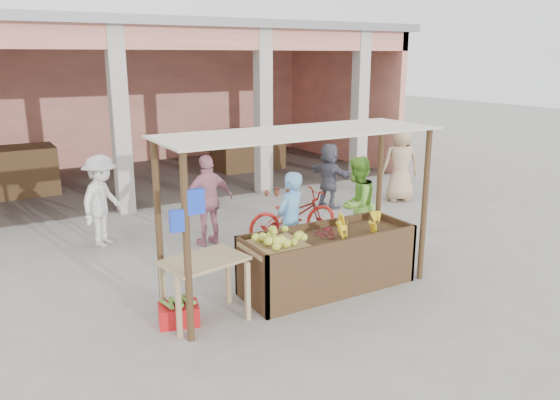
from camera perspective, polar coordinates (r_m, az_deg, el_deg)
ground at (r=8.10m, az=2.00°, el=-9.83°), size 60.00×60.00×0.00m
market_building at (r=15.67m, az=-15.81°, el=11.84°), size 14.40×6.40×4.20m
fruit_stall at (r=8.20m, az=5.00°, el=-6.52°), size 2.60×0.95×0.80m
stall_awning at (r=7.53m, az=1.80°, el=4.10°), size 4.09×1.35×2.39m
banana_heap at (r=8.38m, az=8.33°, el=-2.58°), size 1.02×0.56×0.19m
melon_tray at (r=7.55m, az=-0.55°, el=-4.36°), size 0.81×0.71×0.21m
berry_heap at (r=8.09m, az=5.02°, el=-3.24°), size 0.47×0.39×0.15m
side_table at (r=7.19m, az=-7.92°, el=-7.17°), size 1.16×0.89×0.85m
papaya_pile at (r=7.10m, az=-7.98°, el=-5.43°), size 0.64×0.37×0.18m
red_crate at (r=7.35m, az=-10.54°, el=-11.65°), size 0.59×0.49×0.26m
plantain_bundle at (r=7.28m, az=-10.61°, el=-10.43°), size 0.42×0.29×0.08m
produce_sacks at (r=13.61m, az=-0.31°, el=1.81°), size 1.01×0.75×0.61m
vendor_blue at (r=8.69m, az=1.09°, el=-1.96°), size 0.78×0.69×1.74m
vendor_green at (r=9.60m, az=8.02°, el=-0.25°), size 1.00×0.82×1.80m
motorcycle at (r=10.25m, az=1.36°, el=-1.53°), size 0.82×1.93×0.98m
shopper_a at (r=10.33m, az=-18.12°, el=0.27°), size 1.23×1.24×1.82m
shopper_b at (r=9.95m, az=-7.50°, el=0.26°), size 1.09×0.64×1.79m
shopper_c at (r=13.24m, az=12.53°, el=4.16°), size 1.14×0.96×2.00m
shopper_d at (r=12.42m, az=5.16°, el=2.73°), size 0.85×1.53×1.56m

